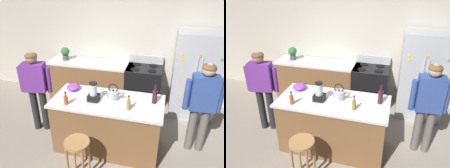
# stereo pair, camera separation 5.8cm
# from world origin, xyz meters

# --- Properties ---
(ground_plane) EXTENTS (14.00, 14.00, 0.00)m
(ground_plane) POSITION_xyz_m (0.00, 0.00, 0.00)
(ground_plane) COLOR #9E9384
(back_wall) EXTENTS (8.00, 0.10, 2.70)m
(back_wall) POSITION_xyz_m (0.00, 1.95, 1.35)
(back_wall) COLOR beige
(back_wall) RESTS_ON ground_plane
(kitchen_island) EXTENTS (1.80, 0.82, 0.95)m
(kitchen_island) POSITION_xyz_m (0.00, 0.00, 0.48)
(kitchen_island) COLOR brown
(kitchen_island) RESTS_ON ground_plane
(back_counter_run) EXTENTS (2.00, 0.64, 0.95)m
(back_counter_run) POSITION_xyz_m (-0.80, 1.55, 0.47)
(back_counter_run) COLOR brown
(back_counter_run) RESTS_ON ground_plane
(refrigerator) EXTENTS (0.90, 0.73, 1.81)m
(refrigerator) POSITION_xyz_m (1.45, 1.50, 0.90)
(refrigerator) COLOR #B7BABF
(refrigerator) RESTS_ON ground_plane
(stove_range) EXTENTS (0.76, 0.65, 1.13)m
(stove_range) POSITION_xyz_m (0.41, 1.52, 0.49)
(stove_range) COLOR black
(stove_range) RESTS_ON ground_plane
(person_by_island_left) EXTENTS (0.60, 0.29, 1.58)m
(person_by_island_left) POSITION_xyz_m (-1.40, 0.19, 0.96)
(person_by_island_left) COLOR #26262B
(person_by_island_left) RESTS_ON ground_plane
(person_by_sink_right) EXTENTS (0.59, 0.25, 1.60)m
(person_by_sink_right) POSITION_xyz_m (1.47, 0.32, 0.97)
(person_by_sink_right) COLOR #66605B
(person_by_sink_right) RESTS_ON ground_plane
(bar_stool) EXTENTS (0.36, 0.36, 0.69)m
(bar_stool) POSITION_xyz_m (-0.24, -0.75, 0.53)
(bar_stool) COLOR #B7844C
(bar_stool) RESTS_ON ground_plane
(potted_plant) EXTENTS (0.20, 0.20, 0.30)m
(potted_plant) POSITION_xyz_m (-1.44, 1.55, 1.12)
(potted_plant) COLOR #4C4C51
(potted_plant) RESTS_ON back_counter_run
(blender_appliance) EXTENTS (0.17, 0.17, 0.31)m
(blender_appliance) POSITION_xyz_m (-0.22, -0.04, 1.08)
(blender_appliance) COLOR black
(blender_appliance) RESTS_ON kitchen_island
(bottle_vinegar) EXTENTS (0.06, 0.06, 0.24)m
(bottle_vinegar) POSITION_xyz_m (0.37, -0.17, 1.04)
(bottle_vinegar) COLOR olive
(bottle_vinegar) RESTS_ON kitchen_island
(bottle_cooking_sauce) EXTENTS (0.06, 0.06, 0.22)m
(bottle_cooking_sauce) POSITION_xyz_m (-0.59, -0.27, 1.03)
(bottle_cooking_sauce) COLOR #B24C26
(bottle_cooking_sauce) RESTS_ON kitchen_island
(bottle_wine) EXTENTS (0.08, 0.08, 0.32)m
(bottle_wine) POSITION_xyz_m (0.73, 0.12, 1.07)
(bottle_wine) COLOR #471923
(bottle_wine) RESTS_ON kitchen_island
(mixing_bowl) EXTENTS (0.23, 0.23, 0.10)m
(mixing_bowl) POSITION_xyz_m (-0.67, 0.21, 1.00)
(mixing_bowl) COLOR purple
(mixing_bowl) RESTS_ON kitchen_island
(tea_kettle) EXTENTS (0.28, 0.20, 0.27)m
(tea_kettle) POSITION_xyz_m (0.08, 0.08, 1.03)
(tea_kettle) COLOR #B7BABF
(tea_kettle) RESTS_ON kitchen_island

